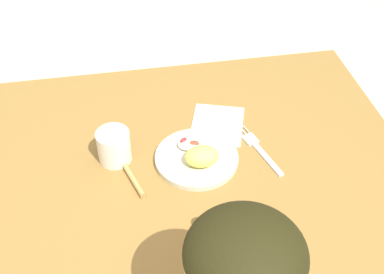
# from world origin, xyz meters

# --- Properties ---
(dining_table) EXTENTS (1.23, 0.85, 0.70)m
(dining_table) POSITION_xyz_m (0.00, 0.00, 0.61)
(dining_table) COLOR olive
(dining_table) RESTS_ON ground_plane
(plate) EXTENTS (0.21, 0.21, 0.06)m
(plate) POSITION_xyz_m (0.08, -0.01, 0.71)
(plate) COLOR beige
(plate) RESTS_ON dining_table
(fork) EXTENTS (0.08, 0.20, 0.01)m
(fork) POSITION_xyz_m (0.25, 0.01, 0.70)
(fork) COLOR silver
(fork) RESTS_ON dining_table
(spoon) EXTENTS (0.09, 0.21, 0.02)m
(spoon) POSITION_xyz_m (-0.10, 0.03, 0.71)
(spoon) COLOR #B2884A
(spoon) RESTS_ON dining_table
(drinking_cup) EXTENTS (0.08, 0.08, 0.09)m
(drinking_cup) POSITION_xyz_m (-0.12, 0.04, 0.74)
(drinking_cup) COLOR silver
(drinking_cup) RESTS_ON dining_table
(napkin) EXTENTS (0.18, 0.19, 0.00)m
(napkin) POSITION_xyz_m (0.16, 0.12, 0.70)
(napkin) COLOR white
(napkin) RESTS_ON dining_table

